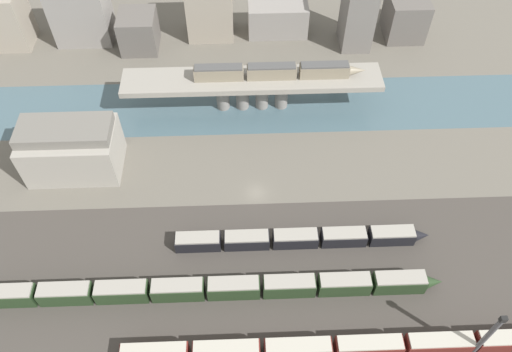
{
  "coord_description": "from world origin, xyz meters",
  "views": [
    {
      "loc": [
        -2.5,
        -65.49,
        87.4
      ],
      "look_at": [
        0.0,
        1.77,
        3.71
      ],
      "focal_mm": 35.0,
      "sensor_mm": 36.0,
      "label": 1
    }
  ],
  "objects_px": {
    "train_yard_far": "(301,238)",
    "warehouse_building": "(72,148)",
    "signal_tower": "(487,337)",
    "train_yard_near": "(377,346)",
    "train_yard_mid": "(212,289)",
    "train_on_bridge": "(278,71)"
  },
  "relations": [
    {
      "from": "warehouse_building",
      "to": "train_yard_far",
      "type": "bearing_deg",
      "value": -24.35
    },
    {
      "from": "train_on_bridge",
      "to": "warehouse_building",
      "type": "distance_m",
      "value": 50.05
    },
    {
      "from": "train_yard_far",
      "to": "warehouse_building",
      "type": "distance_m",
      "value": 53.64
    },
    {
      "from": "train_yard_near",
      "to": "train_yard_far",
      "type": "relative_size",
      "value": 1.75
    },
    {
      "from": "train_yard_far",
      "to": "signal_tower",
      "type": "relative_size",
      "value": 3.34
    },
    {
      "from": "train_on_bridge",
      "to": "train_yard_near",
      "type": "distance_m",
      "value": 64.81
    },
    {
      "from": "train_yard_near",
      "to": "train_yard_mid",
      "type": "bearing_deg",
      "value": 157.76
    },
    {
      "from": "warehouse_building",
      "to": "signal_tower",
      "type": "bearing_deg",
      "value": -30.78
    },
    {
      "from": "train_yard_mid",
      "to": "train_yard_far",
      "type": "bearing_deg",
      "value": 30.7
    },
    {
      "from": "train_on_bridge",
      "to": "train_yard_far",
      "type": "relative_size",
      "value": 0.8
    },
    {
      "from": "warehouse_building",
      "to": "train_on_bridge",
      "type": "bearing_deg",
      "value": 21.79
    },
    {
      "from": "train_yard_far",
      "to": "warehouse_building",
      "type": "xyz_separation_m",
      "value": [
        -48.7,
        22.04,
        4.51
      ]
    },
    {
      "from": "train_yard_near",
      "to": "warehouse_building",
      "type": "height_order",
      "value": "warehouse_building"
    },
    {
      "from": "train_yard_mid",
      "to": "train_yard_far",
      "type": "height_order",
      "value": "train_yard_mid"
    },
    {
      "from": "train_yard_far",
      "to": "train_on_bridge",
      "type": "bearing_deg",
      "value": 93.44
    },
    {
      "from": "train_yard_mid",
      "to": "train_yard_far",
      "type": "xyz_separation_m",
      "value": [
        17.67,
        10.49,
        -0.37
      ]
    },
    {
      "from": "train_yard_near",
      "to": "train_yard_far",
      "type": "distance_m",
      "value": 24.79
    },
    {
      "from": "train_yard_far",
      "to": "signal_tower",
      "type": "height_order",
      "value": "signal_tower"
    },
    {
      "from": "train_yard_mid",
      "to": "train_on_bridge",
      "type": "bearing_deg",
      "value": 73.37
    },
    {
      "from": "train_yard_near",
      "to": "train_yard_mid",
      "type": "xyz_separation_m",
      "value": [
        -28.67,
        11.72,
        0.17
      ]
    },
    {
      "from": "train_yard_mid",
      "to": "warehouse_building",
      "type": "height_order",
      "value": "warehouse_building"
    },
    {
      "from": "train_yard_mid",
      "to": "signal_tower",
      "type": "relative_size",
      "value": 5.59
    }
  ]
}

